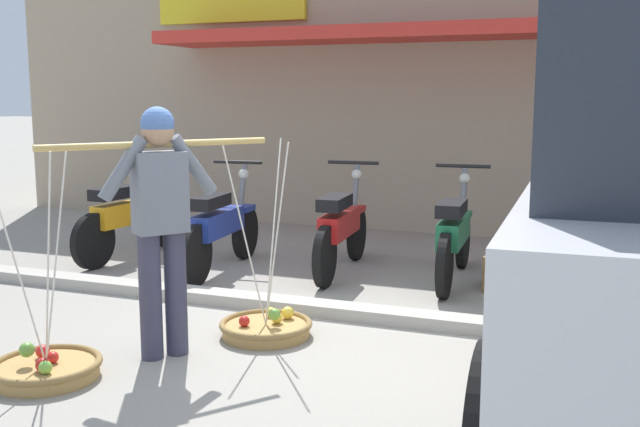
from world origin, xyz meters
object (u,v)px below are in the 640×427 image
object	(u,v)px
fruit_basket_right_side	(266,326)
motorcycle_second_in_row	(221,228)
motorcycle_nearest_shop	(130,217)
motorcycle_end_of_row	(454,236)
motorcycle_third_in_row	(341,229)
fruit_basket_left_side	(46,367)
wooden_crate	(509,272)
fruit_vendor	(161,215)

from	to	relation	value
fruit_basket_right_side	motorcycle_second_in_row	distance (m)	2.16
motorcycle_nearest_shop	motorcycle_end_of_row	size ratio (longest dim) A/B	1.00
fruit_basket_right_side	motorcycle_second_in_row	world-z (taller)	fruit_basket_right_side
motorcycle_third_in_row	motorcycle_end_of_row	bearing A→B (deg)	1.69
fruit_basket_left_side	motorcycle_nearest_shop	size ratio (longest dim) A/B	0.80
motorcycle_second_in_row	wooden_crate	world-z (taller)	motorcycle_second_in_row
fruit_basket_left_side	motorcycle_nearest_shop	world-z (taller)	fruit_basket_left_side
motorcycle_nearest_shop	wooden_crate	world-z (taller)	motorcycle_nearest_shop
fruit_basket_left_side	fruit_basket_right_side	size ratio (longest dim) A/B	1.00
fruit_basket_left_side	motorcycle_nearest_shop	xyz separation A→B (m)	(-1.59, 3.15, 0.38)
wooden_crate	motorcycle_end_of_row	bearing A→B (deg)	171.14
fruit_vendor	fruit_basket_left_side	distance (m)	1.20
motorcycle_third_in_row	fruit_vendor	bearing A→B (deg)	-96.65
motorcycle_third_in_row	wooden_crate	world-z (taller)	motorcycle_third_in_row
fruit_basket_left_side	motorcycle_end_of_row	bearing A→B (deg)	60.45
fruit_vendor	motorcycle_nearest_shop	size ratio (longest dim) A/B	0.93
motorcycle_third_in_row	motorcycle_second_in_row	bearing A→B (deg)	-161.33
fruit_vendor	motorcycle_nearest_shop	world-z (taller)	fruit_vendor
fruit_basket_left_side	wooden_crate	bearing A→B (deg)	53.42
motorcycle_end_of_row	fruit_vendor	bearing A→B (deg)	-117.77
fruit_basket_right_side	motorcycle_third_in_row	size ratio (longest dim) A/B	0.80
motorcycle_second_in_row	wooden_crate	bearing A→B (deg)	6.88
wooden_crate	motorcycle_second_in_row	bearing A→B (deg)	-173.12
fruit_basket_left_side	motorcycle_nearest_shop	distance (m)	3.55
motorcycle_third_in_row	motorcycle_end_of_row	world-z (taller)	same
fruit_basket_right_side	motorcycle_end_of_row	distance (m)	2.35
fruit_vendor	wooden_crate	distance (m)	3.41
fruit_basket_left_side	wooden_crate	size ratio (longest dim) A/B	3.30
fruit_basket_left_side	motorcycle_second_in_row	xyz separation A→B (m)	(-0.36, 2.95, 0.38)
fruit_vendor	motorcycle_third_in_row	bearing A→B (deg)	83.35
fruit_vendor	fruit_basket_right_side	world-z (taller)	fruit_vendor
motorcycle_third_in_row	motorcycle_end_of_row	distance (m)	1.13
fruit_vendor	motorcycle_third_in_row	size ratio (longest dim) A/B	0.93
wooden_crate	fruit_basket_right_side	bearing A→B (deg)	-126.58
fruit_basket_right_side	motorcycle_nearest_shop	xyz separation A→B (m)	(-2.52, 1.89, 0.38)
fruit_basket_left_side	motorcycle_second_in_row	bearing A→B (deg)	97.03
motorcycle_second_in_row	motorcycle_end_of_row	xyz separation A→B (m)	(2.27, 0.42, 0.00)
fruit_vendor	motorcycle_nearest_shop	bearing A→B (deg)	129.12
fruit_basket_left_side	motorcycle_third_in_row	world-z (taller)	fruit_basket_left_side
fruit_basket_left_side	motorcycle_third_in_row	bearing A→B (deg)	76.80
fruit_basket_right_side	wooden_crate	size ratio (longest dim) A/B	3.30
motorcycle_second_in_row	motorcycle_end_of_row	size ratio (longest dim) A/B	1.00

